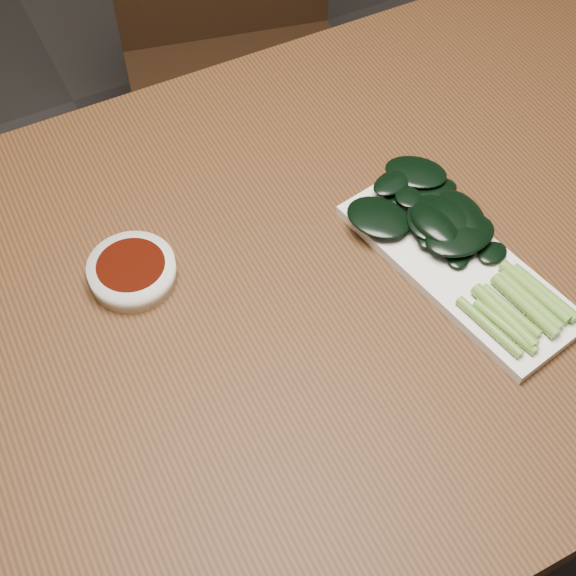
{
  "coord_description": "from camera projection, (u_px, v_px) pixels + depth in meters",
  "views": [
    {
      "loc": [
        -0.26,
        -0.49,
        1.5
      ],
      "look_at": [
        -0.02,
        -0.01,
        0.76
      ],
      "focal_mm": 50.0,
      "sensor_mm": 36.0,
      "label": 1
    }
  ],
  "objects": [
    {
      "name": "ground",
      "position": [
        293.0,
        513.0,
        1.54
      ],
      "size": [
        6.0,
        6.0,
        0.0
      ],
      "primitive_type": "plane",
      "color": "#2E2B2B",
      "rests_on": "ground"
    },
    {
      "name": "table",
      "position": [
        295.0,
        314.0,
        0.99
      ],
      "size": [
        1.4,
        0.8,
        0.75
      ],
      "color": "#472914",
      "rests_on": "ground"
    },
    {
      "name": "gai_lan",
      "position": [
        450.0,
        232.0,
        0.94
      ],
      "size": [
        0.17,
        0.32,
        0.03
      ],
      "color": "olive",
      "rests_on": "serving_plate"
    },
    {
      "name": "serving_plate",
      "position": [
        458.0,
        265.0,
        0.94
      ],
      "size": [
        0.17,
        0.32,
        0.01
      ],
      "rotation": [
        0.0,
        0.0,
        0.18
      ],
      "color": "white",
      "rests_on": "table"
    },
    {
      "name": "chair_far",
      "position": [
        237.0,
        53.0,
        1.59
      ],
      "size": [
        0.53,
        0.53,
        0.89
      ],
      "rotation": [
        0.0,
        0.0,
        -0.23
      ],
      "color": "black",
      "rests_on": "ground"
    },
    {
      "name": "sauce_bowl",
      "position": [
        132.0,
        271.0,
        0.92
      ],
      "size": [
        0.1,
        0.1,
        0.03
      ],
      "color": "white",
      "rests_on": "table"
    }
  ]
}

